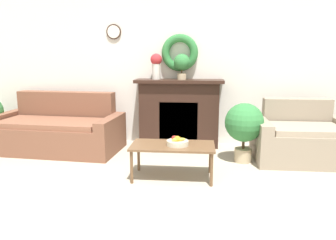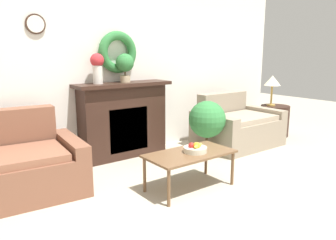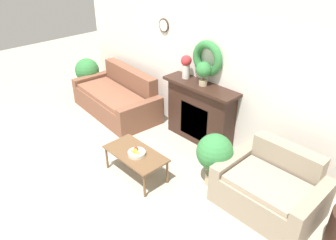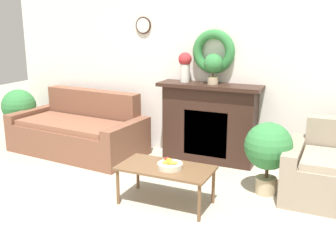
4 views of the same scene
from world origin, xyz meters
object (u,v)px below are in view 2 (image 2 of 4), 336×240
at_px(fireplace, 123,120).
at_px(vase_on_mantel_left, 97,66).
at_px(potted_plant_on_mantel, 125,64).
at_px(side_table_by_loveseat, 274,121).
at_px(potted_plant_floor_by_loveseat, 207,121).
at_px(loveseat_right, 236,127).
at_px(fruit_bowl, 195,149).
at_px(coffee_table, 190,156).
at_px(table_lamp, 272,82).

xyz_separation_m(fireplace, vase_on_mantel_left, (-0.37, 0.01, 0.79)).
relative_size(fireplace, potted_plant_on_mantel, 3.49).
height_order(side_table_by_loveseat, potted_plant_floor_by_loveseat, potted_plant_floor_by_loveseat).
distance_m(fireplace, vase_on_mantel_left, 0.87).
bearing_deg(side_table_by_loveseat, fireplace, 168.49).
xyz_separation_m(loveseat_right, fruit_bowl, (-1.73, -0.92, 0.16)).
relative_size(loveseat_right, potted_plant_on_mantel, 3.26).
height_order(coffee_table, potted_plant_on_mantel, potted_plant_on_mantel).
xyz_separation_m(coffee_table, potted_plant_floor_by_loveseat, (0.94, 0.72, 0.16)).
bearing_deg(coffee_table, loveseat_right, 26.64).
distance_m(coffee_table, table_lamp, 2.99).
relative_size(side_table_by_loveseat, potted_plant_floor_by_loveseat, 0.67).
bearing_deg(potted_plant_on_mantel, fireplace, 160.50).
relative_size(fruit_bowl, side_table_by_loveseat, 0.47).
xyz_separation_m(side_table_by_loveseat, potted_plant_floor_by_loveseat, (-1.89, -0.18, 0.26)).
height_order(fireplace, table_lamp, table_lamp).
xyz_separation_m(fruit_bowl, table_lamp, (2.71, 0.98, 0.54)).
height_order(vase_on_mantel_left, potted_plant_floor_by_loveseat, vase_on_mantel_left).
relative_size(fireplace, fruit_bowl, 5.36).
relative_size(coffee_table, potted_plant_on_mantel, 2.48).
xyz_separation_m(loveseat_right, potted_plant_on_mantel, (-1.76, 0.57, 1.05)).
bearing_deg(table_lamp, side_table_by_loveseat, -38.66).
relative_size(coffee_table, potted_plant_floor_by_loveseat, 1.20).
relative_size(fireplace, table_lamp, 2.59).
height_order(potted_plant_on_mantel, potted_plant_floor_by_loveseat, potted_plant_on_mantel).
distance_m(fruit_bowl, vase_on_mantel_left, 1.80).
distance_m(coffee_table, vase_on_mantel_left, 1.81).
xyz_separation_m(fireplace, table_lamp, (2.79, -0.53, 0.45)).
xyz_separation_m(fruit_bowl, potted_plant_on_mantel, (-0.03, 1.49, 0.89)).
bearing_deg(vase_on_mantel_left, coffee_table, -75.27).
relative_size(table_lamp, potted_plant_on_mantel, 1.35).
bearing_deg(coffee_table, vase_on_mantel_left, 104.73).
xyz_separation_m(loveseat_right, potted_plant_floor_by_loveseat, (-0.85, -0.18, 0.23)).
distance_m(fruit_bowl, side_table_by_loveseat, 2.93).
bearing_deg(vase_on_mantel_left, side_table_by_loveseat, -10.30).
xyz_separation_m(potted_plant_on_mantel, potted_plant_floor_by_loveseat, (0.92, -0.75, -0.82)).
bearing_deg(loveseat_right, coffee_table, -153.40).
relative_size(loveseat_right, potted_plant_floor_by_loveseat, 1.58).
bearing_deg(fruit_bowl, loveseat_right, 28.01).
height_order(table_lamp, vase_on_mantel_left, vase_on_mantel_left).
xyz_separation_m(table_lamp, potted_plant_on_mantel, (-2.74, 0.51, 0.36)).
xyz_separation_m(table_lamp, vase_on_mantel_left, (-3.16, 0.53, 0.34)).
bearing_deg(fireplace, side_table_by_loveseat, -11.51).
distance_m(side_table_by_loveseat, potted_plant_floor_by_loveseat, 1.92).
bearing_deg(table_lamp, coffee_table, -161.00).
height_order(loveseat_right, potted_plant_on_mantel, potted_plant_on_mantel).
height_order(loveseat_right, potted_plant_floor_by_loveseat, loveseat_right).
bearing_deg(vase_on_mantel_left, fruit_bowl, -73.45).
bearing_deg(potted_plant_on_mantel, table_lamp, -10.60).
bearing_deg(coffee_table, potted_plant_floor_by_loveseat, 37.34).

